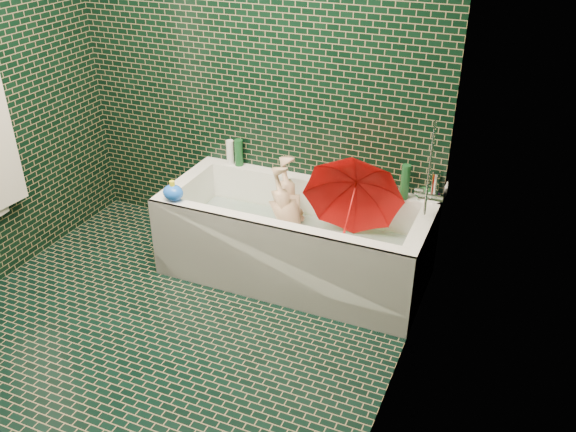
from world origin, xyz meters
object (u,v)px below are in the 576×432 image
at_px(child, 291,228).
at_px(umbrella, 350,207).
at_px(bathtub, 294,247).
at_px(bath_toy, 173,192).
at_px(rubber_duck, 385,185).

height_order(child, umbrella, umbrella).
bearing_deg(bathtub, bath_toy, -157.13).
distance_m(rubber_duck, bath_toy, 1.35).
xyz_separation_m(bathtub, rubber_duck, (0.48, 0.35, 0.38)).
distance_m(child, rubber_duck, 0.67).
xyz_separation_m(bathtub, bath_toy, (-0.70, -0.29, 0.40)).
distance_m(child, bath_toy, 0.80).
distance_m(bathtub, child, 0.13).
bearing_deg(rubber_duck, umbrella, -121.99).
bearing_deg(umbrella, bathtub, 176.77).
height_order(umbrella, bath_toy, umbrella).
xyz_separation_m(child, bath_toy, (-0.65, -0.36, 0.30)).
distance_m(bathtub, umbrella, 0.52).
distance_m(bathtub, bath_toy, 0.85).
xyz_separation_m(bathtub, umbrella, (0.37, -0.01, 0.37)).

